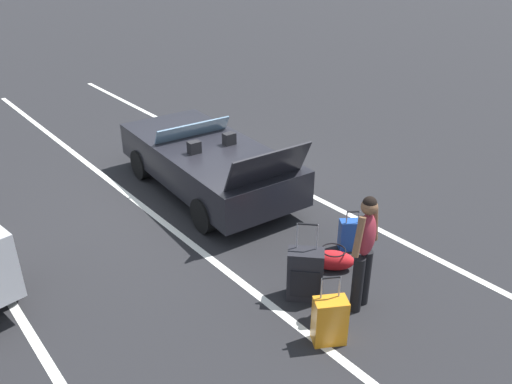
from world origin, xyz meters
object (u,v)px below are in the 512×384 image
Objects in this scene: traveler_person at (365,247)px; suitcase_medium_bright at (330,321)px; suitcase_large_black at (305,274)px; suitcase_small_carryon at (350,235)px; duffel_bag at (333,260)px; convertible_car at (202,159)px.

suitcase_medium_bright is at bearing 92.28° from traveler_person.
suitcase_large_black is 1.58× the size of suitcase_small_carryon.
suitcase_large_black is at bearing 23.42° from traveler_person.
suitcase_small_carryon is 0.66m from duffel_bag.
suitcase_medium_bright is 1.55m from duffel_bag.
convertible_car is 3.54m from duffel_bag.
duffel_bag is (0.22, -0.78, -0.21)m from suitcase_large_black.
suitcase_large_black is at bearing 141.48° from suitcase_small_carryon.
suitcase_large_black is 1.47m from suitcase_small_carryon.
traveler_person is (-1.03, 0.96, 0.68)m from suitcase_small_carryon.
suitcase_small_carryon is at bearing -166.44° from convertible_car.
traveler_person reaches higher than duffel_bag.
traveler_person is (0.21, -0.80, 0.62)m from suitcase_medium_bright.
suitcase_large_black reaches higher than suitcase_small_carryon.
traveler_person reaches higher than suitcase_small_carryon.
suitcase_large_black is 0.68× the size of traveler_person.
suitcase_small_carryon is 1.06× the size of duffel_bag.
suitcase_large_black is 1.68× the size of duffel_bag.
duffel_bag is at bearing -35.52° from traveler_person.
convertible_car is at bearing 43.79° from suitcase_small_carryon.
suitcase_large_black is (-3.73, 0.85, -0.22)m from convertible_car.
convertible_car reaches higher than suitcase_medium_bright.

